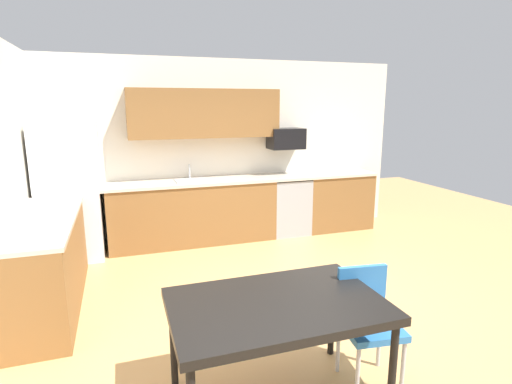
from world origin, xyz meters
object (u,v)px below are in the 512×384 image
object	(u,v)px
refrigerator	(69,192)
dining_table	(277,310)
chair_near_table	(367,316)
oven_range	(287,205)
microwave	(286,139)

from	to	relation	value
refrigerator	dining_table	size ratio (longest dim) A/B	1.29
chair_near_table	oven_range	bearing A→B (deg)	76.41
oven_range	dining_table	size ratio (longest dim) A/B	0.65
oven_range	microwave	xyz separation A→B (m)	(0.00, 0.10, 1.05)
refrigerator	dining_table	distance (m)	3.80
oven_range	chair_near_table	world-z (taller)	oven_range
oven_range	refrigerator	bearing A→B (deg)	-178.54
refrigerator	chair_near_table	world-z (taller)	refrigerator
microwave	chair_near_table	bearing A→B (deg)	-103.22
chair_near_table	microwave	bearing A→B (deg)	76.78
dining_table	chair_near_table	xyz separation A→B (m)	(0.73, 0.05, -0.20)
microwave	dining_table	world-z (taller)	microwave
oven_range	dining_table	distance (m)	3.87
refrigerator	chair_near_table	distance (m)	4.13
microwave	oven_range	bearing A→B (deg)	-90.00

